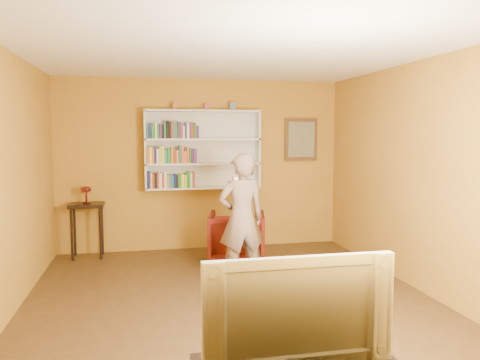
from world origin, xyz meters
The scene contains 15 objects.
room_shell centered at (0.00, 0.00, 1.02)m, with size 5.30×5.80×2.88m.
bookshelf centered at (0.00, 2.41, 1.59)m, with size 1.80×0.29×1.23m.
books_row_lower centered at (-0.51, 2.30, 1.13)m, with size 0.72×0.19×0.26m.
books_row_middle centered at (-0.49, 2.30, 1.51)m, with size 0.75×0.19×0.27m.
books_row_upper centered at (-0.45, 2.30, 1.89)m, with size 0.79×0.19×0.27m.
ornament_left centered at (-0.43, 2.35, 2.26)m, with size 0.07×0.07×0.10m, color #A95530.
ornament_centre centered at (0.07, 2.35, 2.26)m, with size 0.07×0.07×0.10m, color #AE3A55.
ornament_right centered at (0.47, 2.35, 2.27)m, with size 0.09×0.09×0.12m, color slate.
framed_painting centered at (1.65, 2.46, 1.75)m, with size 0.55×0.05×0.70m.
console_table centered at (-1.75, 2.25, 0.68)m, with size 0.50×0.38×0.82m.
ruby_lustre centered at (-1.75, 2.25, 1.00)m, with size 0.16×0.16×0.25m.
armchair centered at (0.37, 1.52, 0.37)m, with size 0.78×0.80×0.73m, color #440704.
person centered at (0.26, 0.63, 0.81)m, with size 0.59×0.39×1.62m, color #7C665B.
game_remote centered at (0.11, 0.35, 1.33)m, with size 0.04×0.15×0.04m, color white.
television centered at (-0.02, -2.25, 0.79)m, with size 1.18×0.15×0.68m, color black.
Camera 1 is at (-0.92, -4.93, 1.85)m, focal length 35.00 mm.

